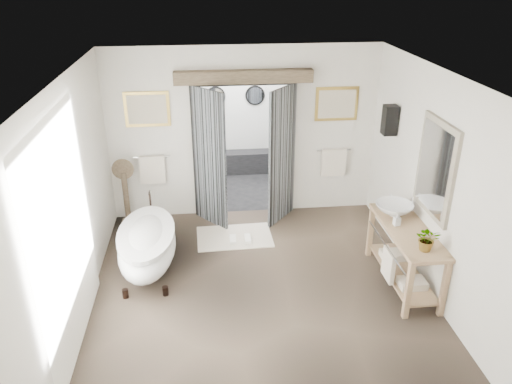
% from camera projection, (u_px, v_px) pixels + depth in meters
% --- Properties ---
extents(ground_plane, '(5.00, 5.00, 0.00)m').
position_uv_depth(ground_plane, '(261.00, 295.00, 6.69)').
color(ground_plane, brown).
extents(room_shell, '(4.52, 5.02, 2.91)m').
position_uv_depth(room_shell, '(260.00, 171.00, 5.79)').
color(room_shell, silver).
rests_on(room_shell, ground_plane).
extents(shower_room, '(2.22, 2.01, 2.51)m').
position_uv_depth(shower_room, '(238.00, 136.00, 9.91)').
color(shower_room, black).
rests_on(shower_room, ground_plane).
extents(back_wall_dressing, '(3.82, 0.72, 2.52)m').
position_uv_depth(back_wall_dressing, '(245.00, 131.00, 8.12)').
color(back_wall_dressing, black).
rests_on(back_wall_dressing, ground_plane).
extents(clawfoot_tub, '(0.80, 1.78, 0.87)m').
position_uv_depth(clawfoot_tub, '(147.00, 244.00, 7.06)').
color(clawfoot_tub, black).
rests_on(clawfoot_tub, ground_plane).
extents(vanity, '(0.57, 1.60, 0.85)m').
position_uv_depth(vanity, '(403.00, 252.00, 6.74)').
color(vanity, tan).
rests_on(vanity, ground_plane).
extents(pedestal_mirror, '(0.35, 0.23, 1.20)m').
position_uv_depth(pedestal_mirror, '(126.00, 197.00, 8.26)').
color(pedestal_mirror, brown).
rests_on(pedestal_mirror, ground_plane).
extents(rug, '(1.22, 0.83, 0.01)m').
position_uv_depth(rug, '(234.00, 237.00, 8.09)').
color(rug, beige).
rests_on(rug, ground_plane).
extents(slippers, '(0.34, 0.26, 0.05)m').
position_uv_depth(slippers, '(240.00, 239.00, 7.96)').
color(slippers, white).
rests_on(slippers, rug).
extents(basin, '(0.69, 0.69, 0.18)m').
position_uv_depth(basin, '(394.00, 210.00, 6.92)').
color(basin, white).
rests_on(basin, vanity).
extents(plant, '(0.36, 0.33, 0.32)m').
position_uv_depth(plant, '(428.00, 239.00, 6.05)').
color(plant, gray).
rests_on(plant, vanity).
extents(soap_bottle_a, '(0.09, 0.09, 0.18)m').
position_uv_depth(soap_bottle_a, '(397.00, 219.00, 6.66)').
color(soap_bottle_a, gray).
rests_on(soap_bottle_a, vanity).
extents(soap_bottle_b, '(0.17, 0.17, 0.17)m').
position_uv_depth(soap_bottle_b, '(390.00, 200.00, 7.20)').
color(soap_bottle_b, gray).
rests_on(soap_bottle_b, vanity).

